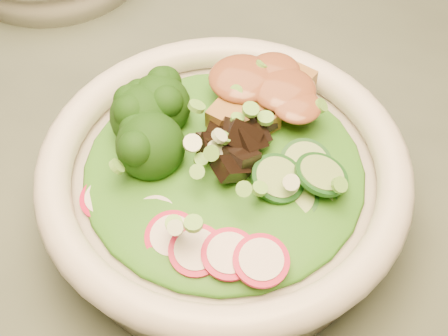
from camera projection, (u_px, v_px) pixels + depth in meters
The scene contains 10 objects.
dining_table at pixel (213, 228), 0.69m from camera, with size 1.20×0.80×0.75m.
salad_bowl at pixel (224, 184), 0.53m from camera, with size 0.31×0.31×0.08m.
lettuce_bed at pixel (224, 167), 0.51m from camera, with size 0.23×0.23×0.03m, color #266415.
broccoli_florets at pixel (143, 129), 0.51m from camera, with size 0.09×0.08×0.05m, color black, non-canonical shape.
radish_slices at pixel (189, 238), 0.46m from camera, with size 0.13×0.05×0.02m, color #B40D34, non-canonical shape.
cucumber_slices at pixel (312, 186), 0.48m from camera, with size 0.08×0.08×0.04m, color #85A55C, non-canonical shape.
mushroom_heap at pixel (231, 142), 0.50m from camera, with size 0.08×0.08×0.05m, color black, non-canonical shape.
tofu_cubes at pixel (258, 97), 0.54m from camera, with size 0.10×0.07×0.04m, color #965E32, non-canonical shape.
peanut_sauce at pixel (259, 85), 0.53m from camera, with size 0.08×0.06×0.02m, color brown.
scallion_garnish at pixel (224, 145), 0.49m from camera, with size 0.22×0.22×0.03m, color #6AB540, non-canonical shape.
Camera 1 is at (0.21, -0.31, 1.22)m, focal length 50.00 mm.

